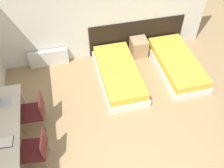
% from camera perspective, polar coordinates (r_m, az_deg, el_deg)
% --- Properties ---
extents(wall_back, '(5.95, 0.05, 2.70)m').
position_cam_1_polar(wall_back, '(6.26, -3.85, 16.30)').
color(wall_back, silver).
rests_on(wall_back, ground_plane).
extents(headboard_panel, '(2.62, 0.03, 0.93)m').
position_cam_1_polar(headboard_panel, '(6.96, 5.63, 10.92)').
color(headboard_panel, black).
rests_on(headboard_panel, ground_plane).
extents(bed_near_window, '(0.98, 2.04, 0.38)m').
position_cam_1_polar(bed_near_window, '(6.19, 1.56, 2.27)').
color(bed_near_window, silver).
rests_on(bed_near_window, ground_plane).
extents(bed_near_door, '(0.98, 2.04, 0.38)m').
position_cam_1_polar(bed_near_door, '(6.67, 14.55, 4.42)').
color(bed_near_door, silver).
rests_on(bed_near_door, ground_plane).
extents(nightstand, '(0.43, 0.41, 0.51)m').
position_cam_1_polar(nightstand, '(6.91, 6.11, 8.36)').
color(nightstand, tan).
rests_on(nightstand, ground_plane).
extents(radiator, '(1.01, 0.12, 0.47)m').
position_cam_1_polar(radiator, '(6.77, -14.25, 5.80)').
color(radiator, silver).
rests_on(radiator, ground_plane).
extents(desk, '(0.57, 1.93, 0.76)m').
position_cam_1_polar(desk, '(5.08, -23.01, -9.61)').
color(desk, beige).
rests_on(desk, ground_plane).
extents(chair_near_laptop, '(0.50, 0.50, 0.83)m').
position_cam_1_polar(chair_near_laptop, '(5.34, -17.20, -5.78)').
color(chair_near_laptop, '#511919').
rests_on(chair_near_laptop, ground_plane).
extents(chair_near_notebook, '(0.54, 0.54, 0.83)m').
position_cam_1_polar(chair_near_notebook, '(4.83, -16.88, -13.93)').
color(chair_near_notebook, '#511919').
rests_on(chair_near_notebook, ground_plane).
extents(laptop, '(0.33, 0.22, 0.32)m').
position_cam_1_polar(laptop, '(5.25, -24.17, -3.46)').
color(laptop, silver).
rests_on(laptop, desk).
extents(open_notebook, '(0.29, 0.24, 0.02)m').
position_cam_1_polar(open_notebook, '(4.72, -23.31, -12.12)').
color(open_notebook, black).
rests_on(open_notebook, desk).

